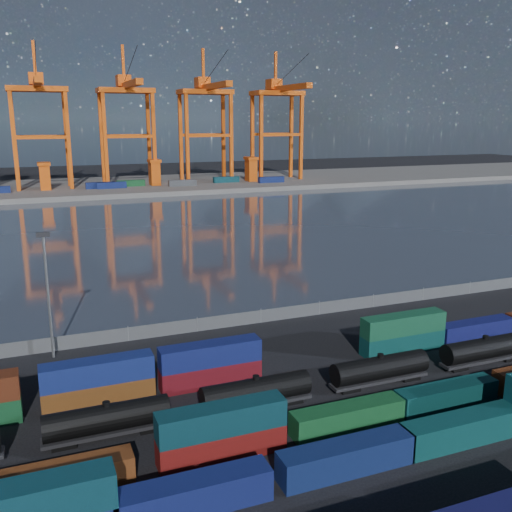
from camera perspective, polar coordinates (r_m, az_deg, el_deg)
name	(u,v)px	position (r m, az deg, el deg)	size (l,w,h in m)	color
ground	(358,406)	(64.63, 10.19, -14.57)	(700.00, 700.00, 0.00)	black
harbor_water	(155,232)	(158.99, -10.03, 2.40)	(700.00, 700.00, 0.00)	#2F3744
far_quay	(106,187)	(261.48, -14.82, 6.70)	(700.00, 70.00, 2.00)	#514F4C
distant_mountains	(56,43)	(1661.57, -19.41, 19.41)	(2470.00, 1100.00, 520.00)	#1E2630
container_row_south	(378,441)	(54.56, 12.10, -17.67)	(140.45, 2.58, 5.49)	#3E4043
container_row_mid	(391,405)	(62.09, 13.37, -14.34)	(116.92, 2.42, 5.17)	#111556
container_row_north	(173,374)	(66.56, -8.29, -11.56)	(141.72, 2.42, 5.15)	navy
tanker_string	(434,359)	(73.37, 17.39, -9.81)	(120.90, 2.66, 3.81)	black
waterfront_fence	(261,316)	(87.11, 0.49, -6.05)	(160.12, 0.12, 2.20)	#595B5E
yard_light_mast	(48,289)	(76.91, -20.11, -3.10)	(1.60, 0.40, 16.60)	slate
gantry_cranes	(83,102)	(252.57, -16.87, 14.55)	(198.23, 44.60, 60.39)	#DD520F
quay_containers	(82,186)	(245.75, -16.98, 6.69)	(172.58, 10.99, 2.60)	navy
straddle_carriers	(102,173)	(250.62, -15.19, 7.97)	(140.00, 7.00, 11.10)	#DD520F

